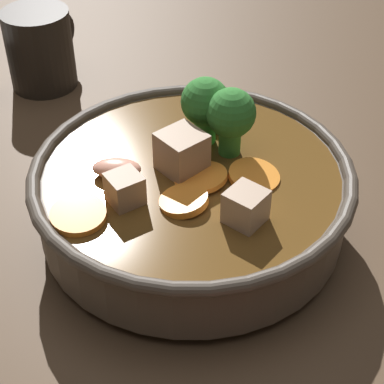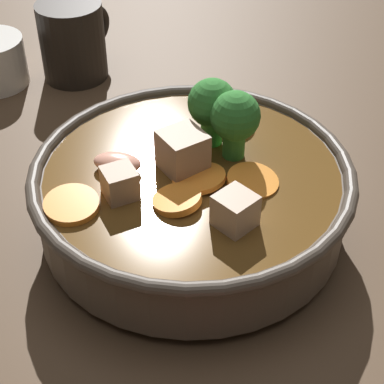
{
  "view_description": "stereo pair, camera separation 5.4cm",
  "coord_description": "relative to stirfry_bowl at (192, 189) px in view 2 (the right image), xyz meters",
  "views": [
    {
      "loc": [
        -0.37,
        -0.2,
        0.39
      ],
      "look_at": [
        0.0,
        0.0,
        0.04
      ],
      "focal_mm": 60.0,
      "sensor_mm": 36.0,
      "label": 1
    },
    {
      "loc": [
        -0.34,
        -0.25,
        0.39
      ],
      "look_at": [
        0.0,
        0.0,
        0.04
      ],
      "focal_mm": 60.0,
      "sensor_mm": 36.0,
      "label": 2
    }
  ],
  "objects": [
    {
      "name": "ground_plane",
      "position": [
        -0.0,
        0.0,
        -0.05
      ],
      "size": [
        3.0,
        3.0,
        0.0
      ],
      "primitive_type": "plane",
      "color": "#4C3826"
    },
    {
      "name": "stirfry_bowl",
      "position": [
        0.0,
        0.0,
        0.0
      ],
      "size": [
        0.27,
        0.27,
        0.13
      ],
      "color": "#51473D",
      "rests_on": "ground_plane"
    },
    {
      "name": "dark_mug",
      "position": [
        0.14,
        0.28,
        0.0
      ],
      "size": [
        0.1,
        0.08,
        0.09
      ],
      "color": "black",
      "rests_on": "ground_plane"
    }
  ]
}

